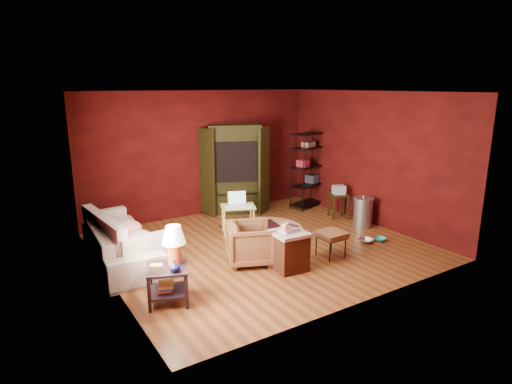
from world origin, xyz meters
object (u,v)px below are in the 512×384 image
sofa (121,237)px  laptop_desk (238,209)px  side_table (171,257)px  tv_armoire (235,167)px  armchair (250,241)px  hamper (289,250)px  wire_shelving (308,167)px

sofa → laptop_desk: (2.39, 0.24, 0.06)m
side_table → laptop_desk: (2.16, 1.91, -0.13)m
sofa → tv_armoire: 3.54m
sofa → armchair: (1.82, -1.16, -0.07)m
hamper → tv_armoire: size_ratio=0.36×
side_table → wire_shelving: wire_shelving is taller
side_table → hamper: 2.01m
armchair → tv_armoire: size_ratio=0.37×
laptop_desk → tv_armoire: 1.63m
wire_shelving → laptop_desk: bearing=-178.1°
sofa → side_table: side_table is taller
laptop_desk → wire_shelving: (2.39, 0.76, 0.48)m
wire_shelving → hamper: bearing=-149.1°
laptop_desk → wire_shelving: bearing=40.4°
tv_armoire → wire_shelving: tv_armoire is taller
side_table → wire_shelving: bearing=30.4°
tv_armoire → sofa: bearing=-129.4°
hamper → armchair: bearing=125.0°
hamper → laptop_desk: bearing=84.9°
sofa → side_table: (0.23, -1.67, 0.19)m
side_table → tv_armoire: bearing=48.8°
laptop_desk → wire_shelving: wire_shelving is taller
hamper → tv_armoire: bearing=75.2°
laptop_desk → tv_armoire: tv_armoire is taller
armchair → tv_armoire: 3.12m
armchair → wire_shelving: size_ratio=0.42×
laptop_desk → wire_shelving: size_ratio=0.46×
hamper → laptop_desk: size_ratio=0.89×
armchair → tv_armoire: tv_armoire is taller
side_table → wire_shelving: 5.28m
laptop_desk → side_table: bearing=-115.7°
armchair → laptop_desk: 1.51m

